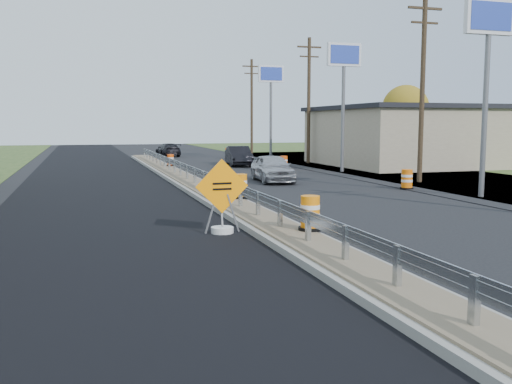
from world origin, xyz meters
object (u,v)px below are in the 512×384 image
object	(u,v)px
barrel_median_near	(310,214)
barrel_median_far	(171,160)
car_dark_far	(168,150)
barrel_median_mid	(240,187)
caution_sign	(222,215)
barrel_shoulder_mid	(284,163)
car_silver	(272,168)
car_dark_mid	(239,156)
barrel_shoulder_near	(407,180)
barrel_shoulder_far	(228,154)

from	to	relation	value
barrel_median_near	barrel_median_far	distance (m)	23.95
barrel_median_near	barrel_median_far	world-z (taller)	barrel_median_near
barrel_median_near	car_dark_far	world-z (taller)	car_dark_far
barrel_median_mid	caution_sign	bearing A→B (deg)	-110.55
barrel_shoulder_mid	car_dark_far	bearing A→B (deg)	105.74
barrel_median_near	car_silver	xyz separation A→B (m)	(3.84, 14.34, 0.05)
car_dark_mid	barrel_shoulder_mid	bearing A→B (deg)	-58.28
barrel_median_near	barrel_median_far	xyz separation A→B (m)	(-0.00, 23.95, -0.06)
caution_sign	barrel_median_near	distance (m)	2.46
car_dark_mid	barrel_median_mid	bearing A→B (deg)	-98.69
barrel_median_mid	barrel_shoulder_near	distance (m)	9.01
barrel_shoulder_near	barrel_shoulder_far	size ratio (longest dim) A/B	0.99
caution_sign	car_silver	world-z (taller)	caution_sign
caution_sign	barrel_median_far	bearing A→B (deg)	83.35
barrel_median_near	barrel_shoulder_far	size ratio (longest dim) A/B	0.98
barrel_median_near	car_dark_mid	distance (m)	26.44
caution_sign	car_dark_mid	distance (m)	25.57
barrel_median_near	barrel_median_mid	bearing A→B (deg)	90.00
car_dark_mid	caution_sign	bearing A→B (deg)	-99.88
barrel_shoulder_mid	car_dark_far	xyz separation A→B (m)	(-5.01, 17.78, 0.18)
barrel_shoulder_far	car_dark_mid	world-z (taller)	car_dark_mid
barrel_shoulder_mid	car_dark_mid	bearing A→B (deg)	115.18
barrel_shoulder_far	car_silver	world-z (taller)	car_silver
barrel_shoulder_mid	barrel_shoulder_far	size ratio (longest dim) A/B	0.97
barrel_median_far	barrel_shoulder_near	bearing A→B (deg)	-59.48
barrel_shoulder_far	car_dark_far	bearing A→B (deg)	128.15
barrel_median_near	car_dark_far	size ratio (longest dim) A/B	0.22
barrel_median_far	car_dark_mid	world-z (taller)	car_dark_mid
barrel_shoulder_near	car_dark_mid	size ratio (longest dim) A/B	0.21
barrel_median_near	car_dark_far	bearing A→B (deg)	86.89
barrel_median_mid	car_dark_mid	xyz separation A→B (m)	(5.22, 19.14, 0.04)
barrel_shoulder_far	car_silver	distance (m)	19.88
barrel_shoulder_far	barrel_median_far	bearing A→B (deg)	-122.77
car_dark_far	barrel_shoulder_near	bearing A→B (deg)	97.63
car_dark_mid	barrel_median_near	bearing A→B (deg)	-94.83
barrel_median_near	barrel_median_mid	xyz separation A→B (m)	(0.00, 6.77, -0.00)
barrel_shoulder_mid	barrel_shoulder_far	world-z (taller)	barrel_shoulder_far
car_silver	car_dark_mid	xyz separation A→B (m)	(1.38, 11.58, -0.01)
car_silver	car_dark_far	xyz separation A→B (m)	(-1.69, 25.22, -0.11)
car_silver	barrel_median_near	bearing A→B (deg)	-100.45
car_silver	car_dark_far	bearing A→B (deg)	98.37
caution_sign	barrel_shoulder_near	bearing A→B (deg)	34.93
barrel_median_far	car_dark_far	bearing A→B (deg)	82.16
barrel_shoulder_mid	car_silver	bearing A→B (deg)	-114.02
car_silver	barrel_median_mid	bearing A→B (deg)	-112.37
barrel_shoulder_near	barrel_shoulder_mid	bearing A→B (deg)	96.80
barrel_median_far	barrel_shoulder_near	world-z (taller)	barrel_median_far
caution_sign	barrel_median_near	world-z (taller)	caution_sign
car_dark_far	barrel_shoulder_mid	bearing A→B (deg)	101.25
caution_sign	barrel_shoulder_near	world-z (taller)	caution_sign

